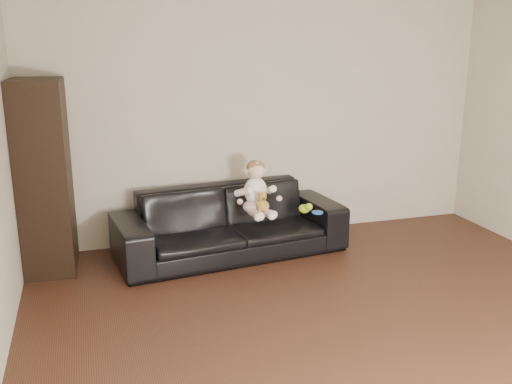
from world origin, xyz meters
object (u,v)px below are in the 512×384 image
object	(u,v)px
teddy_bear	(262,202)
toy_rattle	(306,209)
baby	(256,191)
toy_green	(304,209)
sofa	(230,222)
toy_blue_disc	(317,212)
cabinet	(44,178)

from	to	relation	value
teddy_bear	toy_rattle	world-z (taller)	teddy_bear
baby	toy_green	bearing A→B (deg)	-31.09
sofa	toy_blue_disc	world-z (taller)	sofa
baby	teddy_bear	xyz separation A→B (m)	(0.01, -0.16, -0.07)
sofa	toy_green	size ratio (longest dim) A/B	17.72
sofa	cabinet	xyz separation A→B (m)	(-1.73, 0.10, 0.56)
toy_green	baby	bearing A→B (deg)	165.22
teddy_bear	toy_rattle	distance (m)	0.50
cabinet	toy_rattle	xyz separation A→B (m)	(2.46, -0.34, -0.42)
teddy_bear	cabinet	bearing A→B (deg)	151.33
toy_green	toy_blue_disc	bearing A→B (deg)	-18.30
baby	sofa	bearing A→B (deg)	136.45
toy_green	toy_blue_disc	size ratio (longest dim) A/B	1.14
toy_green	toy_rattle	distance (m)	0.03
baby	toy_blue_disc	distance (m)	0.65
cabinet	toy_green	bearing A→B (deg)	-5.09
baby	toy_blue_disc	xyz separation A→B (m)	(0.59, -0.16, -0.23)
cabinet	toy_blue_disc	bearing A→B (deg)	-5.61
toy_rattle	toy_blue_disc	xyz separation A→B (m)	(0.10, -0.05, -0.03)
cabinet	teddy_bear	size ratio (longest dim) A/B	9.33
toy_green	toy_blue_disc	xyz separation A→B (m)	(0.13, -0.04, -0.04)
sofa	cabinet	size ratio (longest dim) A/B	1.27
teddy_bear	baby	bearing A→B (deg)	75.93
toy_green	toy_blue_disc	world-z (taller)	toy_green
sofa	cabinet	bearing A→B (deg)	169.87
teddy_bear	toy_rattle	size ratio (longest dim) A/B	2.50
baby	toy_blue_disc	size ratio (longest dim) A/B	4.77
sofa	toy_rattle	world-z (taller)	sofa
toy_rattle	sofa	bearing A→B (deg)	162.14
cabinet	toy_rattle	size ratio (longest dim) A/B	23.33
sofa	toy_rattle	xyz separation A→B (m)	(0.73, -0.24, 0.14)
toy_rattle	teddy_bear	bearing A→B (deg)	-173.97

